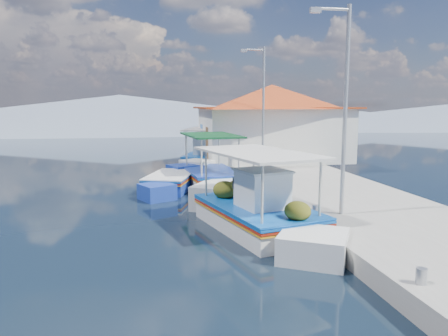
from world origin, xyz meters
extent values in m
plane|color=black|center=(0.00, 0.00, 0.00)|extent=(160.00, 160.00, 0.00)
cube|color=gray|center=(5.90, 6.00, 0.25)|extent=(5.00, 44.00, 0.50)
cylinder|color=#A5A8AD|center=(3.80, -3.00, 0.65)|extent=(0.20, 0.20, 0.30)
cylinder|color=#A5A8AD|center=(3.80, 2.00, 0.65)|extent=(0.20, 0.20, 0.30)
cylinder|color=#A5A8AD|center=(3.80, 8.00, 0.65)|extent=(0.20, 0.20, 0.30)
cylinder|color=#A5A8AD|center=(3.80, 14.00, 0.65)|extent=(0.20, 0.20, 0.30)
cube|color=white|center=(2.14, 2.51, 0.22)|extent=(3.27, 4.80, 0.96)
cube|color=white|center=(2.88, 5.31, 0.34)|extent=(2.19, 2.19, 1.06)
cube|color=white|center=(1.42, -0.21, 0.22)|extent=(2.13, 2.13, 0.91)
cube|color=#0D52AD|center=(2.14, 2.51, 0.67)|extent=(3.36, 4.95, 0.06)
cube|color=#A3200E|center=(2.14, 2.51, 0.59)|extent=(3.36, 4.95, 0.05)
cube|color=orange|center=(2.14, 2.51, 0.51)|extent=(3.36, 4.95, 0.04)
cube|color=#0D52AD|center=(2.14, 2.51, 0.74)|extent=(3.38, 4.91, 0.05)
cube|color=brown|center=(2.14, 2.51, 0.71)|extent=(3.07, 4.67, 0.05)
cube|color=white|center=(2.06, 2.21, 1.26)|extent=(1.52, 1.58, 1.11)
cube|color=silver|center=(2.06, 2.21, 1.84)|extent=(1.65, 1.71, 0.06)
cylinder|color=beige|center=(1.75, 4.51, 1.51)|extent=(0.07, 0.07, 1.62)
cylinder|color=beige|center=(3.47, 4.06, 1.51)|extent=(0.07, 0.07, 1.62)
cylinder|color=beige|center=(0.81, 0.96, 1.51)|extent=(0.07, 0.07, 1.62)
cylinder|color=beige|center=(2.53, 0.50, 1.51)|extent=(0.07, 0.07, 1.62)
cube|color=silver|center=(2.14, 2.51, 2.32)|extent=(3.37, 4.83, 0.07)
ellipsoid|color=#4C4F15|center=(2.11, 3.98, 0.99)|extent=(0.77, 0.84, 0.58)
ellipsoid|color=#4C4F15|center=(2.92, 4.28, 0.95)|extent=(0.65, 0.71, 0.48)
ellipsoid|color=#4C4F15|center=(1.87, 0.70, 0.96)|extent=(0.69, 0.76, 0.51)
sphere|color=#FF6908|center=(3.27, 2.84, 1.46)|extent=(0.40, 0.40, 0.40)
cube|color=white|center=(1.78, 9.57, 0.23)|extent=(2.44, 4.01, 0.97)
cube|color=white|center=(2.05, 12.12, 0.35)|extent=(2.08, 2.08, 1.08)
cube|color=white|center=(1.52, 7.10, 0.23)|extent=(2.02, 2.02, 0.92)
cube|color=#0D52AD|center=(1.78, 9.57, 0.68)|extent=(2.52, 4.13, 0.06)
cube|color=#A3200E|center=(1.78, 9.57, 0.60)|extent=(2.52, 4.13, 0.05)
cube|color=orange|center=(1.78, 9.57, 0.52)|extent=(2.52, 4.13, 0.04)
cube|color=#19369B|center=(1.78, 9.57, 0.75)|extent=(2.53, 4.10, 0.05)
cube|color=brown|center=(1.78, 9.57, 0.72)|extent=(2.27, 3.92, 0.05)
cylinder|color=beige|center=(1.14, 11.25, 1.54)|extent=(0.07, 0.07, 1.64)
cylinder|color=beige|center=(2.77, 11.08, 1.54)|extent=(0.07, 0.07, 1.64)
cylinder|color=beige|center=(0.80, 8.06, 1.54)|extent=(0.07, 0.07, 1.64)
cylinder|color=beige|center=(2.43, 7.89, 1.54)|extent=(0.07, 0.07, 1.64)
cube|color=#0C3D1C|center=(1.78, 9.57, 2.36)|extent=(2.55, 4.02, 0.07)
cube|color=#19369B|center=(-0.08, 9.13, 0.21)|extent=(2.61, 3.56, 0.89)
cube|color=#19369B|center=(-0.76, 11.16, 0.32)|extent=(1.63, 1.63, 0.98)
cube|color=#19369B|center=(0.57, 7.17, 0.21)|extent=(1.58, 1.58, 0.84)
cube|color=#0D52AD|center=(-0.08, 9.13, 0.62)|extent=(2.69, 3.67, 0.06)
cube|color=#A3200E|center=(-0.08, 9.13, 0.54)|extent=(2.69, 3.67, 0.05)
cube|color=orange|center=(-0.08, 9.13, 0.48)|extent=(2.69, 3.67, 0.04)
cube|color=white|center=(-0.08, 9.13, 0.68)|extent=(2.69, 3.64, 0.05)
cube|color=brown|center=(-0.08, 9.13, 0.66)|extent=(2.46, 3.46, 0.05)
cube|color=white|center=(2.41, 16.46, 0.22)|extent=(3.22, 4.40, 0.93)
cube|color=white|center=(1.56, 18.96, 0.33)|extent=(1.99, 1.99, 1.03)
cube|color=white|center=(3.23, 14.05, 0.22)|extent=(1.93, 1.93, 0.88)
cube|color=#0D52AD|center=(2.41, 16.46, 0.65)|extent=(3.31, 4.53, 0.06)
cube|color=#A3200E|center=(2.41, 16.46, 0.57)|extent=(3.31, 4.53, 0.05)
cube|color=orange|center=(2.41, 16.46, 0.50)|extent=(3.31, 4.53, 0.04)
cube|color=#0D52AD|center=(2.41, 16.46, 0.72)|extent=(3.32, 4.50, 0.05)
cube|color=brown|center=(2.41, 16.46, 0.69)|extent=(3.03, 4.27, 0.05)
cube|color=white|center=(2.50, 16.19, 1.23)|extent=(1.48, 1.57, 1.08)
cube|color=silver|center=(2.50, 16.19, 1.78)|extent=(1.61, 1.70, 0.06)
cylinder|color=beige|center=(1.10, 17.77, 1.47)|extent=(0.07, 0.07, 1.57)
cylinder|color=beige|center=(2.66, 18.30, 1.47)|extent=(0.07, 0.07, 1.57)
cylinder|color=beige|center=(2.16, 14.63, 1.47)|extent=(0.07, 0.07, 1.57)
cylinder|color=beige|center=(3.72, 15.16, 1.47)|extent=(0.07, 0.07, 1.57)
cube|color=silver|center=(2.41, 16.46, 2.25)|extent=(3.31, 4.43, 0.07)
cube|color=white|center=(6.20, 15.00, 2.00)|extent=(8.00, 6.00, 3.00)
cube|color=#B03B18|center=(6.20, 15.00, 3.55)|extent=(8.64, 6.48, 0.10)
pyramid|color=#B03B18|center=(6.20, 15.00, 4.20)|extent=(10.49, 10.49, 1.40)
cube|color=brown|center=(2.22, 14.00, 1.50)|extent=(0.06, 1.00, 2.00)
cube|color=#0D52AD|center=(2.22, 16.50, 2.10)|extent=(0.06, 1.20, 0.90)
cylinder|color=#A5A8AD|center=(4.60, 2.00, 3.50)|extent=(0.12, 0.12, 6.00)
cylinder|color=#A5A8AD|center=(4.10, 2.00, 6.35)|extent=(1.00, 0.08, 0.08)
cube|color=#A5A8AD|center=(3.60, 2.00, 6.30)|extent=(0.30, 0.14, 0.14)
cylinder|color=#A5A8AD|center=(4.60, 11.00, 3.50)|extent=(0.12, 0.12, 6.00)
cylinder|color=#A5A8AD|center=(4.10, 11.00, 6.35)|extent=(1.00, 0.08, 0.08)
cube|color=#A5A8AD|center=(3.60, 11.00, 6.30)|extent=(0.30, 0.14, 0.14)
cone|color=slate|center=(-5.00, 56.00, 2.45)|extent=(96.00, 96.00, 5.50)
cone|color=slate|center=(25.00, 56.00, 1.60)|extent=(76.80, 76.80, 3.80)
camera|label=1|loc=(-1.00, -9.66, 3.72)|focal=34.38mm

